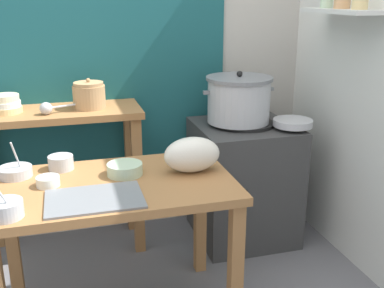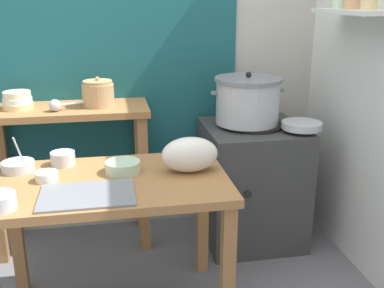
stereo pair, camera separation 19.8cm
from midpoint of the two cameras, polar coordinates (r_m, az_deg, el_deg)
wall_back at (r=3.00m, az=-11.88°, el=13.27°), size 4.40×0.12×2.60m
prep_table at (r=2.19m, az=-12.23°, el=-7.40°), size 1.10×0.66×0.72m
back_shelf_table at (r=2.85m, az=-18.01°, el=-0.31°), size 0.96×0.40×0.90m
stove_block at (r=2.99m, az=4.48°, el=-4.62°), size 0.60×0.61×0.78m
steamer_pot at (r=2.83m, az=3.84°, el=5.55°), size 0.46×0.41×0.32m
clay_pot at (r=2.77m, az=-14.70°, el=5.85°), size 0.19×0.19×0.18m
bowl_stack_enamel at (r=2.82m, az=-24.09°, el=4.51°), size 0.18×0.18×0.10m
ladle at (r=2.70m, az=-19.51°, el=4.20°), size 0.27×0.12×0.07m
serving_tray at (r=1.98m, az=-14.88°, el=-6.66°), size 0.40×0.28×0.01m
plastic_bag at (r=2.19m, az=-2.60°, el=-1.36°), size 0.27×0.16×0.17m
wide_pan at (r=2.81m, az=10.47°, el=2.60°), size 0.24×0.24×0.04m
prep_bowl_0 at (r=2.17m, az=-20.02°, el=-4.38°), size 0.10×0.10×0.04m
prep_bowl_1 at (r=1.94m, az=-25.00°, el=-7.36°), size 0.14×0.14×0.18m
prep_bowl_2 at (r=2.21m, az=-10.93°, el=-3.07°), size 0.17×0.17×0.06m
prep_bowl_3 at (r=2.35m, az=-18.35°, el=-2.19°), size 0.12×0.12×0.07m
prep_bowl_4 at (r=2.34m, az=-23.45°, el=-3.17°), size 0.16×0.16×0.18m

